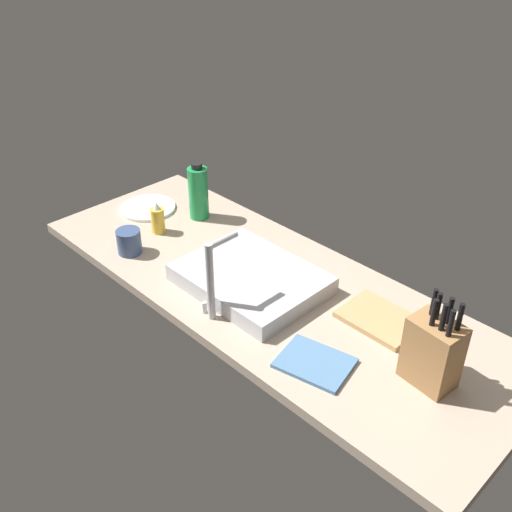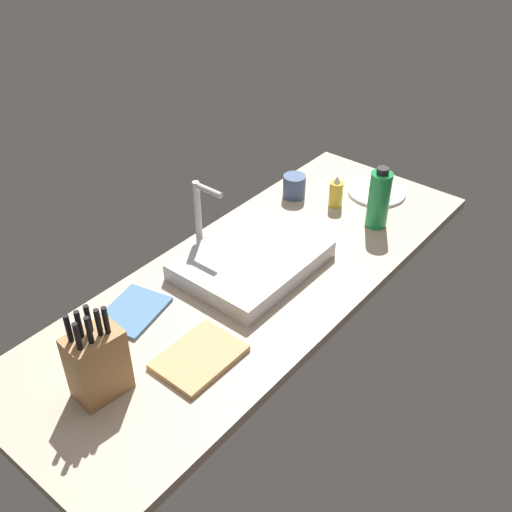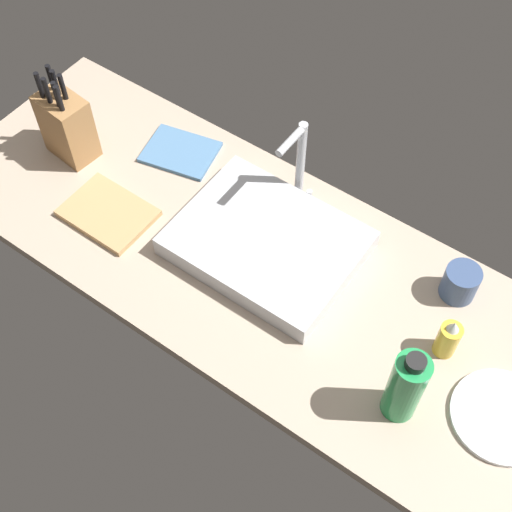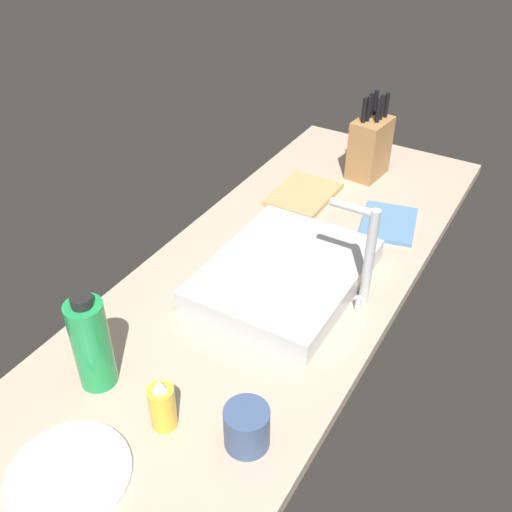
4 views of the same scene
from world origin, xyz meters
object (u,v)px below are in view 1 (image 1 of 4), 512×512
object	(u,v)px
knife_block	(433,351)
coffee_mug	(129,242)
dinner_plate	(148,208)
dish_towel	(315,363)
soap_bottle	(158,219)
sink_basin	(251,279)
faucet	(213,275)
water_bottle	(198,192)
cutting_board	(380,319)

from	to	relation	value
knife_block	coffee_mug	size ratio (longest dim) A/B	3.06
dinner_plate	dish_towel	bearing A→B (deg)	169.06
soap_bottle	sink_basin	bearing A→B (deg)	-179.63
faucet	soap_bottle	xyz separation A→B (cm)	(54.42, -18.93, -10.02)
sink_basin	water_bottle	world-z (taller)	water_bottle
soap_bottle	coffee_mug	size ratio (longest dim) A/B	1.41
water_bottle	faucet	bearing A→B (deg)	144.11
coffee_mug	soap_bottle	bearing A→B (deg)	-74.42
soap_bottle	coffee_mug	xyz separation A→B (cm)	(-4.57, 16.41, -0.96)
soap_bottle	dinner_plate	bearing A→B (deg)	-23.22
dinner_plate	faucet	bearing A→B (deg)	159.79
knife_block	dinner_plate	world-z (taller)	knife_block
soap_bottle	dinner_plate	size ratio (longest dim) A/B	0.56
sink_basin	faucet	xyz separation A→B (cm)	(-3.34, 19.25, 12.53)
sink_basin	cutting_board	world-z (taller)	sink_basin
water_bottle	coffee_mug	xyz separation A→B (cm)	(-2.64, 35.46, -6.46)
sink_basin	knife_block	bearing A→B (deg)	-176.85
soap_bottle	dish_towel	distance (cm)	92.22
knife_block	cutting_board	distance (cm)	28.52
sink_basin	water_bottle	bearing A→B (deg)	-20.86
water_bottle	dinner_plate	bearing A→B (deg)	29.04
water_bottle	coffee_mug	world-z (taller)	water_bottle
dinner_plate	knife_block	bearing A→B (deg)	178.35
sink_basin	soap_bottle	bearing A→B (deg)	0.37
dish_towel	coffee_mug	world-z (taller)	coffee_mug
sink_basin	water_bottle	distance (cm)	53.20
coffee_mug	faucet	bearing A→B (deg)	177.11
cutting_board	coffee_mug	distance (cm)	93.87
dish_towel	soap_bottle	bearing A→B (deg)	-8.30
dinner_plate	coffee_mug	world-z (taller)	coffee_mug
water_bottle	dinner_plate	world-z (taller)	water_bottle
sink_basin	dinner_plate	xyz separation A→B (cm)	(69.34, -7.51, -2.40)
faucet	water_bottle	size ratio (longest dim) A/B	1.15
knife_block	faucet	bearing A→B (deg)	26.35
sink_basin	knife_block	distance (cm)	66.24
dinner_plate	coffee_mug	bearing A→B (deg)	133.28
coffee_mug	knife_block	bearing A→B (deg)	-169.72
faucet	dinner_plate	size ratio (longest dim) A/B	1.18
knife_block	coffee_mug	bearing A→B (deg)	16.50
cutting_board	sink_basin	bearing A→B (deg)	20.36
dish_towel	knife_block	bearing A→B (deg)	-146.12
dish_towel	coffee_mug	xyz separation A→B (cm)	(86.55, 3.11, 3.95)
knife_block	cutting_board	bearing A→B (deg)	-19.91
soap_bottle	coffee_mug	distance (cm)	17.06
sink_basin	cutting_board	size ratio (longest dim) A/B	1.96
faucet	dinner_plate	bearing A→B (deg)	-20.21
dish_towel	cutting_board	bearing A→B (deg)	-93.07
knife_block	dinner_plate	size ratio (longest dim) A/B	1.22
faucet	knife_block	bearing A→B (deg)	-159.87
dish_towel	faucet	bearing A→B (deg)	8.72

